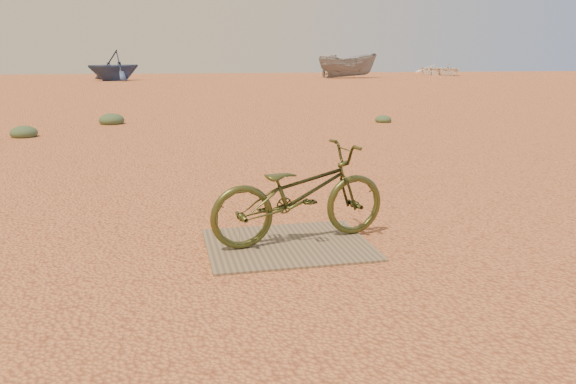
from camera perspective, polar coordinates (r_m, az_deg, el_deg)
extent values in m
plane|color=#E58A4C|center=(5.37, 1.36, -5.72)|extent=(120.00, 120.00, 0.00)
cube|color=#7A6B4F|center=(5.43, 0.00, -5.35)|extent=(1.56, 1.27, 0.02)
imported|color=#3D451E|center=(5.39, 1.22, -0.16)|extent=(1.88, 0.94, 0.94)
imported|color=#374D7C|center=(46.06, -17.29, 12.20)|extent=(5.83, 5.73, 2.33)
imported|color=gray|center=(50.01, 6.10, 12.64)|extent=(5.54, 2.44, 2.09)
imported|color=white|center=(59.48, 15.36, 11.92)|extent=(4.58, 5.96, 1.15)
ellipsoid|color=#4C6041|center=(14.19, -25.22, 5.09)|extent=(0.60, 0.60, 0.33)
ellipsoid|color=#4C6041|center=(16.00, 9.64, 7.00)|extent=(0.46, 0.46, 0.25)
ellipsoid|color=#4C6041|center=(16.11, -17.46, 6.62)|extent=(0.67, 0.67, 0.37)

